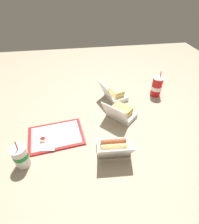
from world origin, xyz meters
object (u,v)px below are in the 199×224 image
object	(u,v)px
clamshell_sandwich_center	(121,112)
ketchup_cup	(43,140)
clamshell_hotdog_right	(114,147)
soda_cup_back	(21,156)
food_tray	(56,136)
plastic_fork	(41,133)
clamshell_sandwich_left	(115,94)
soda_cup_front	(157,87)

from	to	relation	value
clamshell_sandwich_center	ketchup_cup	bearing A→B (deg)	-162.96
clamshell_hotdog_right	soda_cup_back	size ratio (longest dim) A/B	1.07
clamshell_hotdog_right	food_tray	bearing A→B (deg)	153.61
plastic_fork	soda_cup_back	world-z (taller)	soda_cup_back
clamshell_sandwich_left	clamshell_hotdog_right	xyz separation A→B (m)	(-0.14, -0.57, -0.00)
clamshell_hotdog_right	soda_cup_back	distance (m)	0.55
food_tray	soda_cup_front	distance (m)	0.96
soda_cup_front	soda_cup_back	bearing A→B (deg)	-151.09
clamshell_sandwich_left	soda_cup_front	bearing A→B (deg)	-0.44
clamshell_sandwich_center	soda_cup_back	xyz separation A→B (m)	(-0.67, -0.33, 0.03)
clamshell_sandwich_left	soda_cup_front	xyz separation A→B (m)	(0.38, -0.00, 0.04)
ketchup_cup	clamshell_sandwich_left	bearing A→B (deg)	36.48
clamshell_sandwich_left	soda_cup_front	distance (m)	0.38
clamshell_hotdog_right	ketchup_cup	bearing A→B (deg)	162.63
clamshell_sandwich_center	soda_cup_back	distance (m)	0.75
ketchup_cup	clamshell_hotdog_right	xyz separation A→B (m)	(0.45, -0.14, 0.01)
soda_cup_back	clamshell_sandwich_left	bearing A→B (deg)	40.70
clamshell_sandwich_center	clamshell_hotdog_right	world-z (taller)	clamshell_sandwich_center
clamshell_sandwich_left	ketchup_cup	bearing A→B (deg)	-143.52
food_tray	clamshell_sandwich_center	size ratio (longest dim) A/B	1.39
food_tray	soda_cup_back	distance (m)	0.27
food_tray	ketchup_cup	distance (m)	0.09
clamshell_sandwich_left	soda_cup_back	size ratio (longest dim) A/B	1.28
soda_cup_front	clamshell_hotdog_right	bearing A→B (deg)	-132.07
plastic_fork	clamshell_sandwich_left	bearing A→B (deg)	18.22
soda_cup_back	plastic_fork	bearing A→B (deg)	71.64
plastic_fork	clamshell_hotdog_right	size ratio (longest dim) A/B	0.50
plastic_fork	clamshell_hotdog_right	world-z (taller)	clamshell_hotdog_right
plastic_fork	clamshell_sandwich_left	xyz separation A→B (m)	(0.61, 0.36, 0.03)
clamshell_sandwich_left	soda_cup_back	xyz separation A→B (m)	(-0.68, -0.59, 0.03)
plastic_fork	clamshell_hotdog_right	distance (m)	0.51
clamshell_sandwich_center	soda_cup_front	world-z (taller)	soda_cup_front
clamshell_hotdog_right	soda_cup_front	world-z (taller)	soda_cup_front
food_tray	ketchup_cup	bearing A→B (deg)	-152.20
food_tray	clamshell_hotdog_right	world-z (taller)	clamshell_hotdog_right
food_tray	soda_cup_back	world-z (taller)	soda_cup_back
ketchup_cup	soda_cup_front	xyz separation A→B (m)	(0.96, 0.43, 0.06)
ketchup_cup	clamshell_sandwich_center	size ratio (longest dim) A/B	0.14
clamshell_sandwich_center	plastic_fork	bearing A→B (deg)	-169.99
food_tray	clamshell_sandwich_left	distance (m)	0.64
food_tray	ketchup_cup	size ratio (longest dim) A/B	10.01
food_tray	plastic_fork	world-z (taller)	plastic_fork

